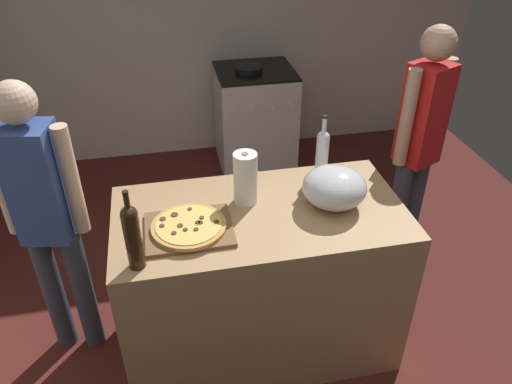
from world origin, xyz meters
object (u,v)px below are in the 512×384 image
Objects in this scene: mixing_bowl at (334,187)px; stove at (255,118)px; paper_towel_roll at (245,178)px; wine_bottle_clear at (322,151)px; person_in_stripes at (46,214)px; person_in_red at (419,141)px; wine_bottle_dark at (132,235)px; pizza at (189,226)px.

mixing_bowl is 2.13m from stove.
wine_bottle_clear is (0.45, 0.18, 0.01)m from paper_towel_roll.
wine_bottle_clear reaches higher than stove.
person_in_stripes is 2.12m from person_in_red.
wine_bottle_clear is at bearing 29.42° from wine_bottle_dark.
wine_bottle_dark is at bearing -150.58° from wine_bottle_clear.
stove is at bearing 113.82° from person_in_red.
person_in_red is (0.69, -1.56, 0.49)m from stove.
paper_towel_roll is at bearing 165.68° from mixing_bowl.
person_in_stripes is (-1.42, -0.08, -0.15)m from wine_bottle_clear.
pizza is at bearing -22.56° from person_in_stripes.
person_in_red is at bearing 34.73° from mixing_bowl.
mixing_bowl is 1.41m from person_in_stripes.
stove is (0.74, 2.13, -0.51)m from pizza.
wine_bottle_dark reaches higher than wine_bottle_clear.
pizza is 1.09× the size of mixing_bowl.
pizza is 0.92× the size of wine_bottle_dark.
person_in_stripes is at bearing 157.44° from pizza.
stove is 0.57× the size of person_in_red.
pizza is 1.00× the size of wine_bottle_clear.
wine_bottle_clear reaches higher than mixing_bowl.
person_in_stripes is (-1.41, -1.85, 0.47)m from stove.
pizza is 0.37× the size of stove.
wine_bottle_clear is (0.03, 0.28, 0.05)m from mixing_bowl.
person_in_red reaches higher than pizza.
wine_bottle_dark is at bearing -112.84° from stove.
person_in_red reaches higher than wine_bottle_clear.
person_in_red is at bearing 24.61° from wine_bottle_dark.
wine_bottle_clear is 1.87m from stove.
pizza is 0.72m from person_in_stripes.
wine_bottle_dark is at bearing -155.39° from person_in_red.
stove is (0.44, 1.94, -0.61)m from paper_towel_roll.
wine_bottle_clear is 0.21× the size of person_in_red.
person_in_red is (0.71, 0.49, -0.08)m from mixing_bowl.
paper_towel_roll is (-0.42, 0.11, 0.04)m from mixing_bowl.
mixing_bowl is 0.34× the size of stove.
paper_towel_roll is 0.17× the size of person_in_stripes.
person_in_red is at bearing 21.74° from pizza.
stove is at bearing 77.14° from paper_towel_roll.
stove is at bearing 52.67° from person_in_stripes.
paper_towel_roll is at bearing -102.86° from stove.
wine_bottle_dark is 0.24× the size of person_in_stripes.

